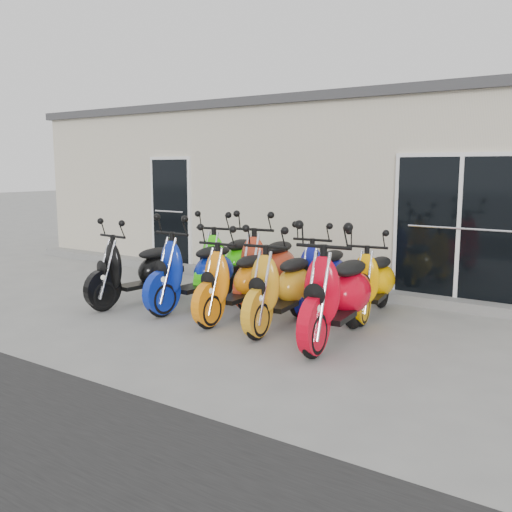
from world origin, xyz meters
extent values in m
plane|color=gray|center=(0.00, 0.00, 0.00)|extent=(80.00, 80.00, 0.00)
cube|color=beige|center=(0.00, 5.20, 1.60)|extent=(14.00, 6.00, 3.20)
cube|color=#3F3F42|center=(0.00, 5.20, 3.28)|extent=(14.20, 6.20, 0.16)
cube|color=gray|center=(0.00, 2.02, 0.07)|extent=(14.00, 0.40, 0.15)
cube|color=black|center=(-3.20, 2.17, 1.26)|extent=(1.07, 0.08, 2.22)
cube|color=black|center=(2.60, 2.17, 1.26)|extent=(2.02, 0.08, 2.22)
camera|label=1|loc=(4.88, -6.51, 2.09)|focal=40.00mm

